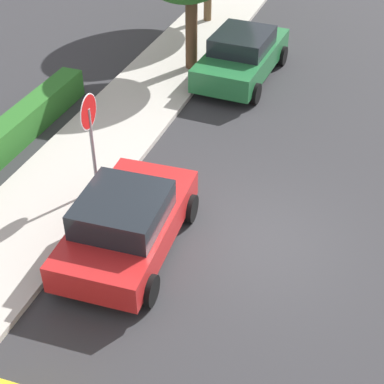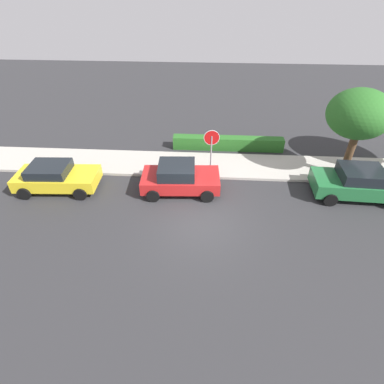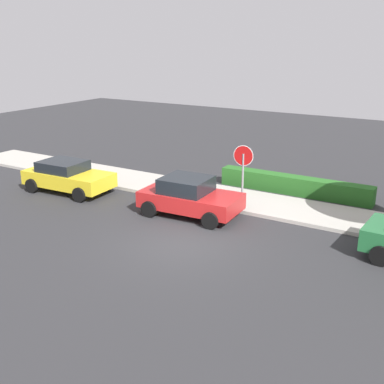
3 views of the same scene
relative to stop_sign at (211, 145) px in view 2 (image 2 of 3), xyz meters
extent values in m
plane|color=#2D2D30|center=(-0.35, -3.92, -1.84)|extent=(60.00, 60.00, 0.00)
cube|color=#B2ADA3|center=(-0.35, 0.93, -1.77)|extent=(32.00, 2.67, 0.14)
cylinder|color=gray|center=(0.00, 0.00, -0.68)|extent=(0.08, 0.08, 2.33)
cylinder|color=white|center=(0.00, 0.00, 0.41)|extent=(0.82, 0.08, 0.82)
cylinder|color=red|center=(0.00, 0.00, 0.41)|extent=(0.76, 0.08, 0.76)
cube|color=red|center=(-1.48, -1.52, -1.23)|extent=(3.94, 2.09, 0.62)
cube|color=black|center=(-1.67, -1.53, -0.63)|extent=(1.86, 1.75, 0.58)
cylinder|color=black|center=(-0.22, -0.51, -1.52)|extent=(0.65, 0.25, 0.64)
cylinder|color=black|center=(-0.12, -2.39, -1.52)|extent=(0.65, 0.25, 0.64)
cylinder|color=black|center=(-2.83, -0.65, -1.52)|extent=(0.65, 0.25, 0.64)
cylinder|color=black|center=(-2.73, -2.53, -1.52)|extent=(0.65, 0.25, 0.64)
cube|color=#236B38|center=(7.24, -1.44, -1.19)|extent=(4.42, 2.08, 0.70)
cube|color=black|center=(7.20, -1.44, -0.57)|extent=(2.05, 1.75, 0.54)
cylinder|color=black|center=(8.76, -0.57, -1.52)|extent=(0.65, 0.25, 0.64)
cylinder|color=black|center=(5.81, -0.43, -1.52)|extent=(0.65, 0.25, 0.64)
cylinder|color=black|center=(5.72, -2.31, -1.52)|extent=(0.65, 0.25, 0.64)
cube|color=yellow|center=(-7.69, -1.78, -1.22)|extent=(4.11, 1.99, 0.63)
cube|color=black|center=(-7.99, -1.79, -0.68)|extent=(1.99, 1.67, 0.45)
cylinder|color=black|center=(-6.37, -0.81, -1.52)|extent=(0.65, 0.25, 0.64)
cylinder|color=black|center=(-6.28, -2.61, -1.52)|extent=(0.65, 0.25, 0.64)
cylinder|color=black|center=(-9.10, -0.94, -1.52)|extent=(0.65, 0.25, 0.64)
cylinder|color=black|center=(-9.02, -2.74, -1.52)|extent=(0.65, 0.25, 0.64)
cylinder|color=#513823|center=(7.15, 0.25, -0.49)|extent=(0.39, 0.39, 2.69)
ellipsoid|color=#286623|center=(7.03, 0.39, 1.70)|extent=(3.02, 3.02, 2.38)
cylinder|color=#A5A5A8|center=(-8.07, 0.06, -1.56)|extent=(0.22, 0.22, 0.55)
sphere|color=#A5A5A8|center=(-8.07, 0.06, -1.23)|extent=(0.21, 0.21, 0.21)
cylinder|color=#A5A5A8|center=(-7.92, 0.06, -1.51)|extent=(0.08, 0.09, 0.09)
cube|color=#286623|center=(1.05, 3.12, -1.44)|extent=(6.85, 0.66, 0.80)
camera|label=1|loc=(-9.77, -5.98, 6.68)|focal=55.00mm
camera|label=2|loc=(-0.12, -13.93, 7.12)|focal=28.00mm
camera|label=3|loc=(7.67, -16.61, 4.76)|focal=45.00mm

